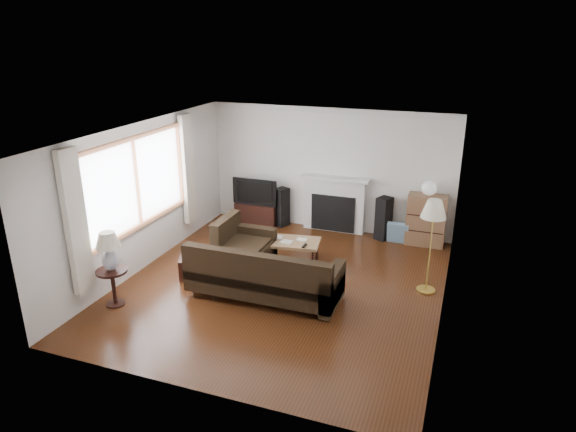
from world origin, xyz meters
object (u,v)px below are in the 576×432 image
(tv_stand, at_px, (257,213))
(coffee_table, at_px, (288,251))
(floor_lamp, at_px, (430,247))
(side_table, at_px, (114,287))
(sectional_sofa, at_px, (264,273))
(bookshelf, at_px, (426,220))

(tv_stand, height_order, coffee_table, tv_stand)
(floor_lamp, xyz_separation_m, side_table, (-4.37, -2.05, -0.47))
(tv_stand, xyz_separation_m, sectional_sofa, (1.37, -2.93, 0.18))
(bookshelf, height_order, side_table, bookshelf)
(bookshelf, height_order, sectional_sofa, bookshelf)
(tv_stand, relative_size, bookshelf, 0.90)
(coffee_table, xyz_separation_m, side_table, (-1.95, -2.29, 0.07))
(bookshelf, bearing_deg, coffee_table, -142.71)
(bookshelf, distance_m, sectional_sofa, 3.64)
(floor_lamp, relative_size, side_table, 2.64)
(bookshelf, xyz_separation_m, floor_lamp, (0.23, -1.91, 0.26))
(sectional_sofa, bearing_deg, tv_stand, 115.10)
(tv_stand, height_order, bookshelf, bookshelf)
(coffee_table, bearing_deg, tv_stand, 119.64)
(side_table, bearing_deg, floor_lamp, 25.08)
(sectional_sofa, height_order, floor_lamp, floor_lamp)
(coffee_table, bearing_deg, side_table, -139.22)
(floor_lamp, height_order, side_table, floor_lamp)
(coffee_table, xyz_separation_m, floor_lamp, (2.42, -0.24, 0.55))
(tv_stand, relative_size, sectional_sofa, 0.36)
(floor_lamp, bearing_deg, side_table, -154.92)
(bookshelf, xyz_separation_m, coffee_table, (-2.19, -1.67, -0.29))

